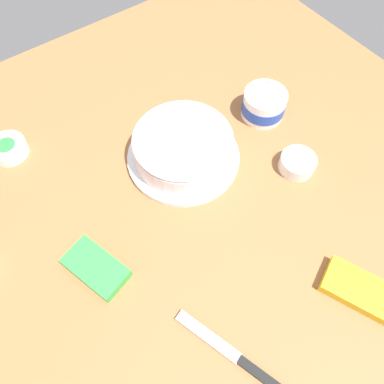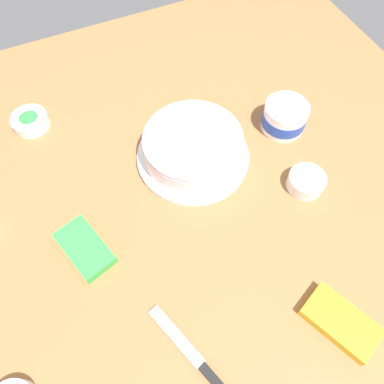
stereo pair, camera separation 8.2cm
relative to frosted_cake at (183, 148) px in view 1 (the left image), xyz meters
The scene contains 8 objects.
ground_plane 0.19m from the frosted_cake, 154.62° to the left, with size 1.54×1.54×0.00m, color #936038.
frosted_cake is the anchor object (origin of this frame).
frosting_tub 0.26m from the frosted_cake, 90.80° to the right, with size 0.11×0.11×0.07m.
spreading_knife 0.47m from the frosted_cake, 157.55° to the left, with size 0.23×0.09×0.01m.
sprinkle_bowl_green 0.44m from the frosted_cake, 51.70° to the left, with size 0.09×0.09×0.03m.
sprinkle_bowl_blue 0.28m from the frosted_cake, 131.39° to the right, with size 0.09×0.09×0.04m.
candy_box_lower 0.34m from the frosted_cake, 112.21° to the left, with size 0.13×0.07×0.03m, color green.
candy_box_upper 0.49m from the frosted_cake, 168.58° to the right, with size 0.14×0.08×0.03m, color yellow.
Camera 1 is at (-0.28, 0.21, 0.75)m, focal length 34.26 mm.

